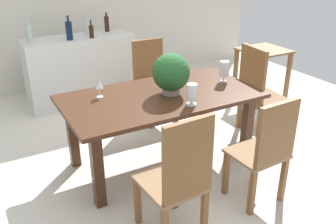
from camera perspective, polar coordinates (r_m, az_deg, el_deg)
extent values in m
plane|color=silver|center=(3.94, -2.01, -6.62)|extent=(7.04, 7.04, 0.00)
cube|color=beige|center=(5.85, -14.59, 16.57)|extent=(6.40, 0.10, 2.60)
cube|color=#422616|center=(3.50, -1.10, 2.46)|extent=(1.87, 1.01, 0.04)
cube|color=#422616|center=(3.10, -10.97, -8.95)|extent=(0.09, 0.09, 0.70)
cube|color=#422616|center=(3.81, 12.26, -2.36)|extent=(0.09, 0.09, 0.70)
cube|color=#422616|center=(3.71, -14.72, -3.34)|extent=(0.09, 0.09, 0.70)
cube|color=#422616|center=(4.32, 5.95, 1.45)|extent=(0.09, 0.09, 0.70)
cube|color=brown|center=(3.51, 13.62, -7.52)|extent=(0.05, 0.05, 0.43)
cube|color=brown|center=(3.29, 9.05, -9.40)|extent=(0.05, 0.05, 0.43)
cube|color=brown|center=(3.33, 17.58, -9.95)|extent=(0.05, 0.05, 0.43)
cube|color=brown|center=(3.10, 13.00, -12.17)|extent=(0.05, 0.05, 0.43)
cube|color=olive|center=(3.18, 13.73, -6.31)|extent=(0.45, 0.42, 0.03)
cube|color=brown|center=(2.95, 16.69, -3.24)|extent=(0.40, 0.05, 0.52)
cube|color=brown|center=(3.09, 1.06, -11.55)|extent=(0.05, 0.05, 0.43)
cube|color=brown|center=(2.95, -4.77, -13.68)|extent=(0.05, 0.05, 0.43)
cube|color=brown|center=(2.84, 5.71, -15.49)|extent=(0.05, 0.05, 0.43)
cube|color=olive|center=(2.75, 0.36, -10.95)|extent=(0.45, 0.50, 0.03)
cube|color=brown|center=(2.43, 3.19, -7.54)|extent=(0.39, 0.06, 0.59)
cube|color=brown|center=(4.43, 17.77, -1.01)|extent=(0.05, 0.05, 0.43)
cube|color=brown|center=(4.69, 14.68, 0.85)|extent=(0.05, 0.05, 0.43)
cube|color=brown|center=(4.21, 14.14, -1.89)|extent=(0.05, 0.05, 0.43)
cube|color=brown|center=(4.49, 11.13, 0.10)|extent=(0.05, 0.05, 0.43)
cube|color=olive|center=(4.36, 14.73, 2.26)|extent=(0.47, 0.50, 0.03)
cube|color=brown|center=(4.14, 13.07, 5.84)|extent=(0.08, 0.43, 0.60)
cube|color=brown|center=(4.39, -2.85, 0.02)|extent=(0.04, 0.04, 0.43)
cube|color=brown|center=(4.56, 1.31, 0.97)|extent=(0.04, 0.04, 0.43)
cube|color=brown|center=(4.71, -4.95, 1.70)|extent=(0.04, 0.04, 0.43)
cube|color=brown|center=(4.86, -0.99, 2.54)|extent=(0.04, 0.04, 0.43)
cube|color=olive|center=(4.54, -1.91, 3.98)|extent=(0.45, 0.46, 0.03)
cube|color=brown|center=(4.63, -3.17, 8.03)|extent=(0.41, 0.04, 0.54)
cylinder|color=gray|center=(3.50, 0.46, 3.50)|extent=(0.17, 0.17, 0.08)
sphere|color=#235628|center=(3.44, 0.47, 6.23)|extent=(0.36, 0.36, 0.36)
sphere|color=#DB9EB2|center=(3.54, 0.21, 7.35)|extent=(0.04, 0.04, 0.04)
sphere|color=#DB9EB2|center=(3.39, -1.68, 5.86)|extent=(0.05, 0.05, 0.05)
sphere|color=#DB9EB2|center=(3.54, 2.48, 7.37)|extent=(0.04, 0.04, 0.04)
sphere|color=#DB9EB2|center=(3.55, 1.88, 7.81)|extent=(0.06, 0.06, 0.06)
sphere|color=#DB9EB2|center=(3.51, 1.83, 7.20)|extent=(0.04, 0.04, 0.04)
sphere|color=#DB9EB2|center=(3.35, -1.11, 5.06)|extent=(0.05, 0.05, 0.05)
cylinder|color=silver|center=(3.87, 8.67, 4.79)|extent=(0.07, 0.07, 0.01)
cylinder|color=silver|center=(3.86, 8.70, 5.25)|extent=(0.02, 0.02, 0.05)
cylinder|color=silver|center=(3.83, 8.80, 6.73)|extent=(0.10, 0.10, 0.16)
cylinder|color=silver|center=(3.27, 3.70, 1.22)|extent=(0.10, 0.10, 0.01)
cylinder|color=silver|center=(3.26, 3.71, 1.64)|extent=(0.03, 0.03, 0.04)
cylinder|color=silver|center=(3.22, 3.76, 3.16)|extent=(0.10, 0.10, 0.15)
cylinder|color=silver|center=(3.49, -10.60, 2.36)|extent=(0.06, 0.06, 0.00)
cylinder|color=silver|center=(3.48, -10.66, 3.03)|extent=(0.01, 0.01, 0.08)
cone|color=silver|center=(3.45, -10.76, 4.29)|extent=(0.07, 0.07, 0.08)
cube|color=silver|center=(5.25, -13.47, 6.40)|extent=(1.46, 0.55, 0.92)
cylinder|color=#B2BFB7|center=(4.97, -20.87, 11.39)|extent=(0.07, 0.07, 0.23)
cylinder|color=#B2BFB7|center=(4.94, -21.14, 13.14)|extent=(0.03, 0.03, 0.08)
cylinder|color=#0F1E38|center=(4.98, -15.22, 12.16)|extent=(0.08, 0.08, 0.24)
cylinder|color=#0F1E38|center=(4.95, -15.43, 13.93)|extent=(0.03, 0.03, 0.08)
cylinder|color=black|center=(5.39, -9.56, 13.43)|extent=(0.07, 0.07, 0.21)
cylinder|color=black|center=(5.37, -9.66, 14.82)|extent=(0.03, 0.03, 0.05)
cylinder|color=black|center=(5.04, -11.90, 12.21)|extent=(0.06, 0.06, 0.16)
cylinder|color=black|center=(5.02, -12.01, 13.51)|extent=(0.02, 0.02, 0.07)
cylinder|color=#B2BFB7|center=(5.21, -12.60, 12.88)|extent=(0.07, 0.07, 0.22)
cylinder|color=#B2BFB7|center=(5.18, -12.76, 14.51)|extent=(0.03, 0.03, 0.08)
cube|color=brown|center=(5.26, 14.78, 9.34)|extent=(0.61, 0.58, 0.02)
cube|color=brown|center=(5.02, 14.08, 4.26)|extent=(0.05, 0.05, 0.72)
cube|color=brown|center=(5.38, 18.22, 5.12)|extent=(0.05, 0.05, 0.72)
cube|color=brown|center=(5.37, 10.49, 5.92)|extent=(0.05, 0.05, 0.72)
cube|color=brown|center=(5.71, 14.62, 6.65)|extent=(0.05, 0.05, 0.72)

